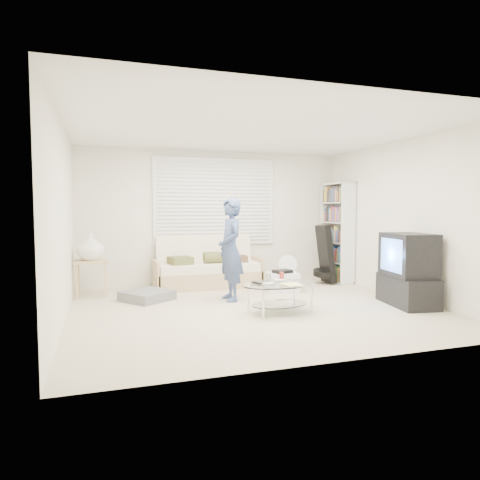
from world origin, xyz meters
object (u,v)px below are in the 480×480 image
object	(u,v)px
tv_unit	(408,271)
coffee_table	(280,289)
bookshelf	(337,232)
futon_sofa	(208,270)

from	to	relation	value
tv_unit	coffee_table	distance (m)	1.97
coffee_table	bookshelf	bearing A→B (deg)	44.37
bookshelf	tv_unit	world-z (taller)	bookshelf
futon_sofa	coffee_table	bearing A→B (deg)	-77.82
bookshelf	futon_sofa	bearing A→B (deg)	176.42
futon_sofa	tv_unit	world-z (taller)	tv_unit
futon_sofa	tv_unit	bearing A→B (deg)	-44.16
bookshelf	tv_unit	distance (m)	2.25
tv_unit	bookshelf	bearing A→B (deg)	86.75
futon_sofa	bookshelf	xyz separation A→B (m)	(2.55, -0.16, 0.65)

